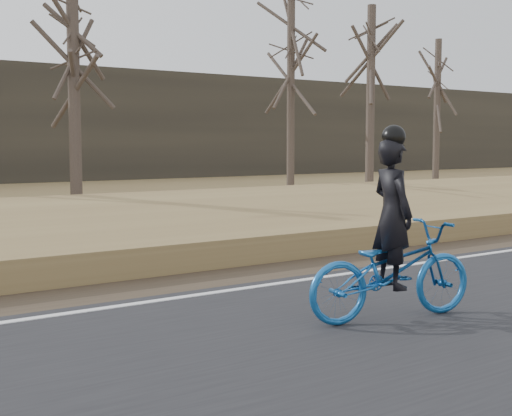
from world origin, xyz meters
TOP-DOWN VIEW (x-y plane):
  - ground at (0.00, 0.00)m, footprint 120.00×120.00m
  - edge_line at (0.00, 0.20)m, footprint 120.00×0.12m
  - shoulder at (0.00, 1.20)m, footprint 120.00×1.60m
  - embankment at (0.00, 4.20)m, footprint 120.00×5.00m
  - ballast at (0.00, 8.00)m, footprint 120.00×3.00m
  - railroad at (0.00, 8.00)m, footprint 120.00×2.40m
  - treeline_backdrop at (0.00, 30.00)m, footprint 120.00×4.00m
  - cyclist at (-5.09, -2.09)m, footprint 2.15×1.11m
  - bare_tree_near_left at (-2.91, 12.91)m, footprint 0.36×0.36m
  - bare_tree_center at (8.73, 17.43)m, footprint 0.36×0.36m
  - bare_tree_right at (10.33, 14.10)m, footprint 0.36×0.36m
  - bare_tree_far_right at (19.81, 18.68)m, footprint 0.36×0.36m

SIDE VIEW (x-z plane):
  - ground at x=0.00m, z-range 0.00..0.00m
  - shoulder at x=0.00m, z-range 0.00..0.04m
  - edge_line at x=0.00m, z-range 0.06..0.07m
  - embankment at x=0.00m, z-range 0.00..0.44m
  - ballast at x=0.00m, z-range 0.00..0.45m
  - railroad at x=0.00m, z-range 0.38..0.67m
  - cyclist at x=-5.09m, z-range -0.34..1.80m
  - treeline_backdrop at x=0.00m, z-range 0.00..6.00m
  - bare_tree_near_left at x=-2.91m, z-range 0.00..6.30m
  - bare_tree_far_right at x=19.81m, z-range 0.00..7.60m
  - bare_tree_right at x=10.33m, z-range 0.00..7.66m
  - bare_tree_center at x=8.73m, z-range 0.00..9.43m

